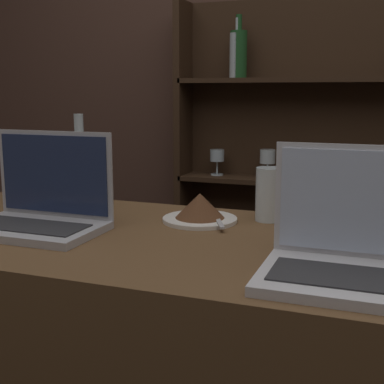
{
  "coord_description": "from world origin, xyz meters",
  "views": [
    {
      "loc": [
        0.36,
        -0.76,
        1.31
      ],
      "look_at": [
        -0.05,
        0.36,
        1.09
      ],
      "focal_mm": 50.0,
      "sensor_mm": 36.0,
      "label": 1
    }
  ],
  "objects_px": {
    "water_glass": "(269,194)",
    "wine_bottle_clear": "(81,170)",
    "laptop_near": "(40,207)",
    "laptop_far": "(348,250)",
    "cake_plate": "(200,209)"
  },
  "relations": [
    {
      "from": "water_glass",
      "to": "wine_bottle_clear",
      "type": "distance_m",
      "value": 0.55
    },
    {
      "from": "water_glass",
      "to": "laptop_near",
      "type": "bearing_deg",
      "value": -151.05
    },
    {
      "from": "water_glass",
      "to": "wine_bottle_clear",
      "type": "height_order",
      "value": "wine_bottle_clear"
    },
    {
      "from": "laptop_near",
      "to": "water_glass",
      "type": "relative_size",
      "value": 1.81
    },
    {
      "from": "wine_bottle_clear",
      "to": "water_glass",
      "type": "bearing_deg",
      "value": -0.75
    },
    {
      "from": "water_glass",
      "to": "wine_bottle_clear",
      "type": "bearing_deg",
      "value": 179.25
    },
    {
      "from": "laptop_near",
      "to": "wine_bottle_clear",
      "type": "height_order",
      "value": "wine_bottle_clear"
    },
    {
      "from": "laptop_far",
      "to": "cake_plate",
      "type": "bearing_deg",
      "value": 141.8
    },
    {
      "from": "water_glass",
      "to": "wine_bottle_clear",
      "type": "relative_size",
      "value": 0.68
    },
    {
      "from": "laptop_far",
      "to": "cake_plate",
      "type": "distance_m",
      "value": 0.49
    },
    {
      "from": "laptop_near",
      "to": "cake_plate",
      "type": "bearing_deg",
      "value": 31.31
    },
    {
      "from": "laptop_far",
      "to": "cake_plate",
      "type": "relative_size",
      "value": 1.55
    },
    {
      "from": "laptop_near",
      "to": "wine_bottle_clear",
      "type": "bearing_deg",
      "value": 102.41
    },
    {
      "from": "cake_plate",
      "to": "laptop_near",
      "type": "bearing_deg",
      "value": -148.69
    },
    {
      "from": "laptop_near",
      "to": "laptop_far",
      "type": "relative_size",
      "value": 1.1
    }
  ]
}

